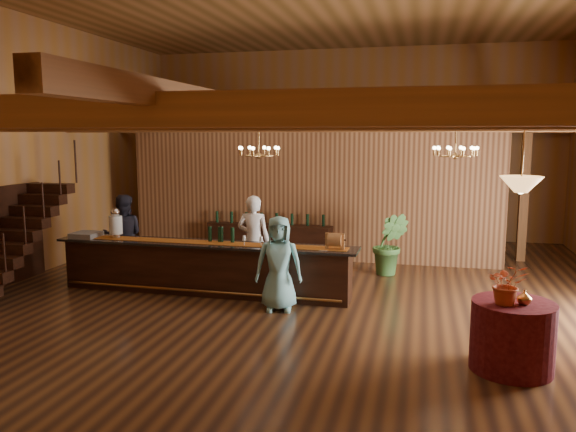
% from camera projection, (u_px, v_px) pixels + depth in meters
% --- Properties ---
extents(floor, '(14.00, 14.00, 0.00)m').
position_uv_depth(floor, '(298.00, 301.00, 10.26)').
color(floor, brown).
rests_on(floor, ground).
extents(wall_back, '(12.00, 0.10, 5.50)m').
position_uv_depth(wall_back, '(349.00, 144.00, 16.60)').
color(wall_back, '#9A663D').
rests_on(wall_back, floor).
extents(wall_front, '(12.00, 0.10, 5.50)m').
position_uv_depth(wall_front, '(29.00, 180.00, 3.13)').
color(wall_front, '#9A663D').
rests_on(wall_front, floor).
extents(wall_left, '(0.10, 14.00, 5.50)m').
position_uv_depth(wall_left, '(7.00, 148.00, 11.25)').
color(wall_left, '#9A663D').
rests_on(wall_left, floor).
extents(beam_grid, '(11.90, 13.90, 0.39)m').
position_uv_depth(beam_grid, '(305.00, 122.00, 10.28)').
color(beam_grid, '#A15C2D').
rests_on(beam_grid, wall_left).
extents(support_posts, '(9.20, 10.20, 3.20)m').
position_uv_depth(support_posts, '(292.00, 218.00, 9.55)').
color(support_posts, '#A15C2D').
rests_on(support_posts, floor).
extents(partition_wall, '(9.00, 0.18, 3.10)m').
position_uv_depth(partition_wall, '(309.00, 196.00, 13.52)').
color(partition_wall, '#905C36').
rests_on(partition_wall, floor).
extents(staircase, '(1.00, 2.80, 2.00)m').
position_uv_depth(staircase, '(10.00, 241.00, 10.66)').
color(staircase, black).
rests_on(staircase, floor).
extents(backroom_boxes, '(4.10, 0.60, 1.10)m').
position_uv_depth(backroom_boxes, '(331.00, 225.00, 15.54)').
color(backroom_boxes, black).
rests_on(backroom_boxes, floor).
extents(tasting_bar, '(5.90, 0.83, 0.99)m').
position_uv_depth(tasting_bar, '(204.00, 267.00, 10.70)').
color(tasting_bar, black).
rests_on(tasting_bar, floor).
extents(beverage_dispenser, '(0.26, 0.26, 0.60)m').
position_uv_depth(beverage_dispenser, '(116.00, 224.00, 11.10)').
color(beverage_dispenser, silver).
rests_on(beverage_dispenser, tasting_bar).
extents(glass_rack_tray, '(0.50, 0.50, 0.10)m').
position_uv_depth(glass_rack_tray, '(86.00, 235.00, 11.19)').
color(glass_rack_tray, gray).
rests_on(glass_rack_tray, tasting_bar).
extents(raffle_drum, '(0.34, 0.24, 0.30)m').
position_uv_depth(raffle_drum, '(335.00, 240.00, 9.96)').
color(raffle_drum, brown).
rests_on(raffle_drum, tasting_bar).
extents(bar_bottle_0, '(0.07, 0.07, 0.30)m').
position_uv_depth(bar_bottle_0, '(210.00, 234.00, 10.70)').
color(bar_bottle_0, black).
rests_on(bar_bottle_0, tasting_bar).
extents(bar_bottle_1, '(0.07, 0.07, 0.30)m').
position_uv_depth(bar_bottle_1, '(220.00, 234.00, 10.65)').
color(bar_bottle_1, black).
rests_on(bar_bottle_1, tasting_bar).
extents(bar_bottle_2, '(0.07, 0.07, 0.30)m').
position_uv_depth(bar_bottle_2, '(221.00, 235.00, 10.65)').
color(bar_bottle_2, black).
rests_on(bar_bottle_2, tasting_bar).
extents(bar_bottle_3, '(0.07, 0.07, 0.30)m').
position_uv_depth(bar_bottle_3, '(232.00, 235.00, 10.59)').
color(bar_bottle_3, black).
rests_on(bar_bottle_3, tasting_bar).
extents(backbar_shelf, '(3.10, 0.71, 0.86)m').
position_uv_depth(backbar_shelf, '(269.00, 242.00, 13.65)').
color(backbar_shelf, black).
rests_on(backbar_shelf, floor).
extents(round_table, '(1.04, 1.04, 0.90)m').
position_uv_depth(round_table, '(512.00, 336.00, 7.18)').
color(round_table, maroon).
rests_on(round_table, floor).
extents(chandelier_left, '(0.80, 0.80, 0.65)m').
position_uv_depth(chandelier_left, '(259.00, 151.00, 10.80)').
color(chandelier_left, '#AA7A3F').
rests_on(chandelier_left, beam_grid).
extents(chandelier_right, '(0.80, 0.80, 0.65)m').
position_uv_depth(chandelier_right, '(455.00, 151.00, 10.42)').
color(chandelier_right, '#AA7A3F').
rests_on(chandelier_right, beam_grid).
extents(pendant_lamp, '(0.52, 0.52, 0.90)m').
position_uv_depth(pendant_lamp, '(521.00, 184.00, 6.90)').
color(pendant_lamp, '#AA7A3F').
rests_on(pendant_lamp, beam_grid).
extents(bartender, '(0.69, 0.47, 1.82)m').
position_uv_depth(bartender, '(254.00, 240.00, 11.28)').
color(bartender, white).
rests_on(bartender, floor).
extents(staff_second, '(1.05, 0.96, 1.76)m').
position_uv_depth(staff_second, '(123.00, 236.00, 11.94)').
color(staff_second, '#22212D').
rests_on(staff_second, floor).
extents(guest, '(0.89, 0.67, 1.64)m').
position_uv_depth(guest, '(279.00, 263.00, 9.61)').
color(guest, '#77BBC0').
rests_on(guest, floor).
extents(floor_plant, '(0.77, 0.64, 1.36)m').
position_uv_depth(floor_plant, '(390.00, 244.00, 12.07)').
color(floor_plant, '#437734').
rests_on(floor_plant, floor).
extents(table_flowers, '(0.50, 0.44, 0.53)m').
position_uv_depth(table_flowers, '(507.00, 284.00, 6.98)').
color(table_flowers, '#AB3E1C').
rests_on(table_flowers, round_table).
extents(table_vase, '(0.17, 0.17, 0.30)m').
position_uv_depth(table_vase, '(524.00, 293.00, 6.99)').
color(table_vase, '#AA7A3F').
rests_on(table_vase, round_table).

